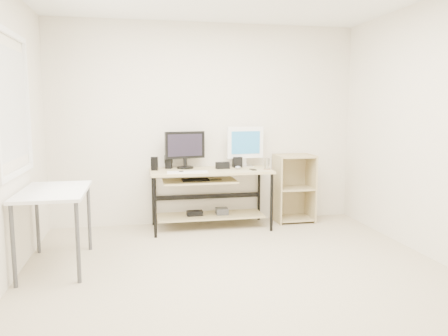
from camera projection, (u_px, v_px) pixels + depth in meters
name	position (u px, v px, depth m)	size (l,w,h in m)	color
room	(226.00, 131.00, 3.78)	(4.01, 4.01, 2.62)	#BCAE90
desk	(209.00, 186.00, 5.48)	(1.50, 0.65, 0.75)	tan
side_table	(54.00, 198.00, 4.12)	(0.60, 1.00, 0.75)	white
shelf_unit	(293.00, 188.00, 5.88)	(0.50, 0.40, 0.90)	tan
black_monitor	(185.00, 147.00, 5.54)	(0.51, 0.21, 0.47)	black
white_imac	(245.00, 144.00, 5.71)	(0.49, 0.16, 0.52)	silver
keyboard	(187.00, 172.00, 5.18)	(0.48, 0.14, 0.02)	white
mouse	(238.00, 167.00, 5.52)	(0.07, 0.11, 0.04)	#B2B2B7
center_speaker	(223.00, 165.00, 5.53)	(0.17, 0.08, 0.09)	black
speaker_left	(169.00, 162.00, 5.54)	(0.11, 0.11, 0.17)	black
speaker_right	(237.00, 162.00, 5.68)	(0.11, 0.11, 0.14)	black
audio_controller	(154.00, 164.00, 5.39)	(0.08, 0.05, 0.17)	black
volume_puck	(181.00, 172.00, 5.18)	(0.06, 0.06, 0.02)	black
smartphone	(253.00, 170.00, 5.43)	(0.06, 0.11, 0.01)	black
coaster	(267.00, 169.00, 5.48)	(0.09, 0.09, 0.01)	#9C6946
drinking_glass	(267.00, 164.00, 5.47)	(0.07, 0.07, 0.13)	white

